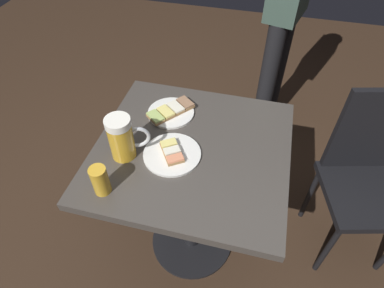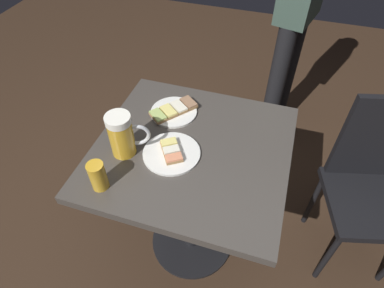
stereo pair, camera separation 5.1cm
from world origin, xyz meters
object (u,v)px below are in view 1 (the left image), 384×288
Objects in this scene: plate_near at (171,112)px; cafe_chair at (367,172)px; patron_standing at (288,1)px; beer_mug at (122,138)px; beer_glass_small at (100,180)px; plate_far at (172,154)px.

cafe_chair reaches higher than plate_near.
plate_near is at bearing -10.51° from patron_standing.
beer_mug is (0.10, 0.27, 0.08)m from plate_near.
patron_standing is at bearing -111.35° from beer_glass_small.
beer_mug is (0.17, 0.04, 0.08)m from plate_far.
beer_glass_small is at bearing 49.44° from plate_far.
beer_mug is 0.11× the size of patron_standing.
beer_mug is at bearing 5.42° from cafe_chair.
plate_near is 1.84× the size of beer_glass_small.
plate_far is at bearing 6.82° from cafe_chair.
beer_glass_small is (0.11, 0.45, 0.05)m from plate_near.
beer_glass_small is at bearing 86.27° from beer_mug.
plate_far is 1.21m from patron_standing.
plate_far is at bearing 107.85° from plate_near.
beer_glass_small is at bearing 76.03° from plate_near.
cafe_chair is 0.58× the size of patron_standing.
beer_glass_small is (0.01, 0.18, -0.03)m from beer_mug.
plate_near is 0.24m from plate_far.
plate_far is at bearing -2.75° from patron_standing.
beer_mug is 0.20× the size of cafe_chair.
patron_standing is at bearing -106.91° from plate_far.
cafe_chair reaches higher than beer_glass_small.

